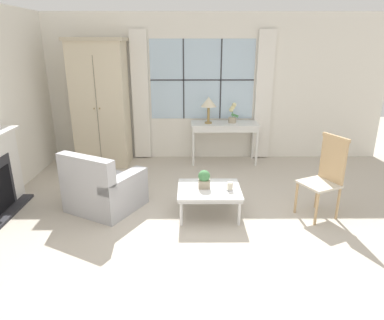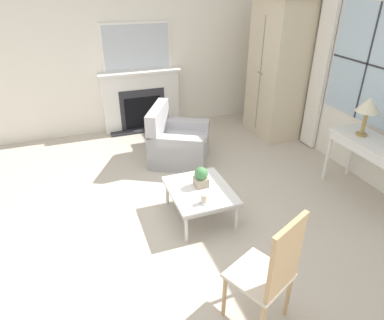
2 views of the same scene
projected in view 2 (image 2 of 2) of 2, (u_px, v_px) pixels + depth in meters
ground_plane at (162, 223)px, 4.09m from camera, size 14.00×14.00×0.00m
wall_left at (146, 52)px, 6.10m from camera, size 0.06×7.20×2.80m
fireplace at (141, 96)px, 6.32m from camera, size 0.34×1.49×1.92m
armoire at (277, 69)px, 5.89m from camera, size 1.05×0.70×2.34m
console_table at (380, 151)px, 4.21m from camera, size 1.29×0.51×0.79m
table_lamp at (369, 106)px, 4.23m from camera, size 0.29×0.29×0.50m
armchair_upholstered at (177, 144)px, 5.36m from camera, size 1.17×1.15×0.87m
side_chair_wooden at (272, 269)px, 2.63m from camera, size 0.58×0.58×1.11m
coffee_table at (200, 192)px, 4.05m from camera, size 0.85×0.71×0.39m
potted_plant_small at (201, 177)px, 4.04m from camera, size 0.16×0.16×0.25m
pillar_candle at (204, 199)px, 3.76m from camera, size 0.10×0.10×0.13m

